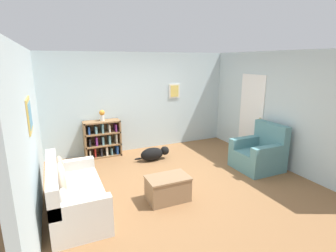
# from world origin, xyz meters

# --- Properties ---
(ground_plane) EXTENTS (14.00, 14.00, 0.00)m
(ground_plane) POSITION_xyz_m (0.00, 0.00, 0.00)
(ground_plane) COLOR brown
(wall_back) EXTENTS (5.60, 0.13, 2.60)m
(wall_back) POSITION_xyz_m (0.00, 2.25, 1.30)
(wall_back) COLOR silver
(wall_back) RESTS_ON ground_plane
(wall_left) EXTENTS (0.13, 5.00, 2.60)m
(wall_left) POSITION_xyz_m (-2.55, -0.00, 1.30)
(wall_left) COLOR silver
(wall_left) RESTS_ON ground_plane
(wall_right) EXTENTS (0.16, 5.00, 2.60)m
(wall_right) POSITION_xyz_m (2.55, 0.02, 1.29)
(wall_right) COLOR silver
(wall_right) RESTS_ON ground_plane
(couch) EXTENTS (0.81, 1.72, 0.85)m
(couch) POSITION_xyz_m (-2.03, -0.40, 0.33)
(couch) COLOR beige
(couch) RESTS_ON ground_plane
(bookshelf) EXTENTS (0.90, 0.36, 0.93)m
(bookshelf) POSITION_xyz_m (-1.10, 2.02, 0.44)
(bookshelf) COLOR olive
(bookshelf) RESTS_ON ground_plane
(recliner_chair) EXTENTS (0.91, 0.90, 1.03)m
(recliner_chair) POSITION_xyz_m (1.97, -0.24, 0.36)
(recliner_chair) COLOR slate
(recliner_chair) RESTS_ON ground_plane
(coffee_table) EXTENTS (0.74, 0.47, 0.44)m
(coffee_table) POSITION_xyz_m (-0.48, -0.67, 0.23)
(coffee_table) COLOR #846647
(coffee_table) RESTS_ON ground_plane
(dog) EXTENTS (0.88, 0.29, 0.32)m
(dog) POSITION_xyz_m (-0.02, 1.20, 0.17)
(dog) COLOR black
(dog) RESTS_ON ground_plane
(vase) EXTENTS (0.14, 0.14, 0.28)m
(vase) POSITION_xyz_m (-1.07, 2.00, 1.08)
(vase) COLOR silver
(vase) RESTS_ON bookshelf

